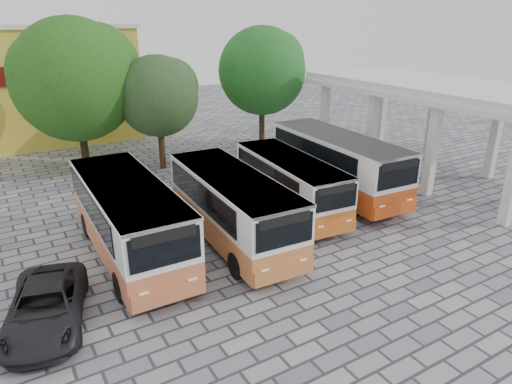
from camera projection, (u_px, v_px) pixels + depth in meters
ground at (333, 243)px, 18.87m from camera, size 90.00×90.00×0.00m
terminal_shelter at (438, 91)px, 25.34m from camera, size 6.80×15.80×5.40m
bus_far_left at (129, 216)px, 17.19m from camera, size 2.70×8.46×3.04m
bus_centre_left at (233, 204)px, 18.41m from camera, size 2.86×8.19×2.91m
bus_centre_right at (290, 181)px, 21.45m from camera, size 2.89×7.54×2.65m
bus_far_right at (337, 161)px, 23.54m from camera, size 3.08×8.80×3.13m
tree_left at (76, 76)px, 25.86m from camera, size 7.33×6.98×8.89m
tree_middle at (159, 93)px, 26.69m from camera, size 5.00×4.76×6.79m
tree_right at (263, 68)px, 31.91m from camera, size 6.43×6.12×8.26m
parked_car at (46, 307)px, 13.67m from camera, size 3.25×5.00×1.28m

